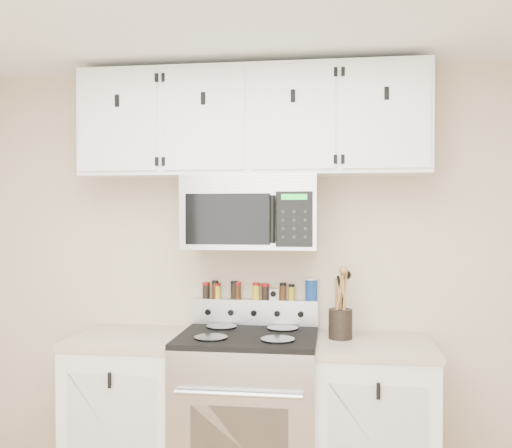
# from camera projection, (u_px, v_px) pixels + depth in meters

# --- Properties ---
(back_wall) EXTENTS (3.50, 0.01, 2.50)m
(back_wall) POSITION_uv_depth(u_px,v_px,m) (256.00, 274.00, 3.49)
(back_wall) COLOR beige
(back_wall) RESTS_ON floor
(range) EXTENTS (0.76, 0.65, 1.10)m
(range) POSITION_uv_depth(u_px,v_px,m) (248.00, 416.00, 3.19)
(range) COLOR #B7B7BA
(range) RESTS_ON floor
(base_cabinet_left) EXTENTS (0.64, 0.62, 0.92)m
(base_cabinet_left) POSITION_uv_depth(u_px,v_px,m) (131.00, 413.00, 3.30)
(base_cabinet_left) COLOR white
(base_cabinet_left) RESTS_ON floor
(base_cabinet_right) EXTENTS (0.64, 0.62, 0.92)m
(base_cabinet_right) POSITION_uv_depth(u_px,v_px,m) (373.00, 425.00, 3.12)
(base_cabinet_right) COLOR white
(base_cabinet_right) RESTS_ON floor
(microwave) EXTENTS (0.76, 0.44, 0.42)m
(microwave) POSITION_uv_depth(u_px,v_px,m) (251.00, 212.00, 3.29)
(microwave) COLOR #9E9EA3
(microwave) RESTS_ON back_wall
(upper_cabinets) EXTENTS (2.00, 0.35, 0.62)m
(upper_cabinets) POSITION_uv_depth(u_px,v_px,m) (252.00, 122.00, 3.31)
(upper_cabinets) COLOR white
(upper_cabinets) RESTS_ON back_wall
(utensil_crock) EXTENTS (0.13, 0.13, 0.39)m
(utensil_crock) POSITION_uv_depth(u_px,v_px,m) (340.00, 321.00, 3.18)
(utensil_crock) COLOR black
(utensil_crock) RESTS_ON base_cabinet_right
(kitchen_timer) EXTENTS (0.07, 0.06, 0.07)m
(kitchen_timer) POSITION_uv_depth(u_px,v_px,m) (274.00, 294.00, 3.44)
(kitchen_timer) COLOR silver
(kitchen_timer) RESTS_ON range
(salt_canister) EXTENTS (0.07, 0.07, 0.13)m
(salt_canister) POSITION_uv_depth(u_px,v_px,m) (311.00, 289.00, 3.41)
(salt_canister) COLOR navy
(salt_canister) RESTS_ON range
(spice_jar_0) EXTENTS (0.05, 0.05, 0.10)m
(spice_jar_0) POSITION_uv_depth(u_px,v_px,m) (206.00, 290.00, 3.49)
(spice_jar_0) COLOR black
(spice_jar_0) RESTS_ON range
(spice_jar_1) EXTENTS (0.04, 0.04, 0.11)m
(spice_jar_1) POSITION_uv_depth(u_px,v_px,m) (215.00, 289.00, 3.49)
(spice_jar_1) COLOR #3C1E0E
(spice_jar_1) RESTS_ON range
(spice_jar_2) EXTENTS (0.04, 0.04, 0.09)m
(spice_jar_2) POSITION_uv_depth(u_px,v_px,m) (217.00, 291.00, 3.48)
(spice_jar_2) COLOR yellow
(spice_jar_2) RESTS_ON range
(spice_jar_3) EXTENTS (0.04, 0.04, 0.11)m
(spice_jar_3) POSITION_uv_depth(u_px,v_px,m) (234.00, 290.00, 3.47)
(spice_jar_3) COLOR black
(spice_jar_3) RESTS_ON range
(spice_jar_4) EXTENTS (0.04, 0.04, 0.10)m
(spice_jar_4) POSITION_uv_depth(u_px,v_px,m) (238.00, 290.00, 3.47)
(spice_jar_4) COLOR #442510
(spice_jar_4) RESTS_ON range
(spice_jar_5) EXTENTS (0.05, 0.05, 0.10)m
(spice_jar_5) POSITION_uv_depth(u_px,v_px,m) (256.00, 291.00, 3.45)
(spice_jar_5) COLOR yellow
(spice_jar_5) RESTS_ON range
(spice_jar_6) EXTENTS (0.05, 0.05, 0.10)m
(spice_jar_6) POSITION_uv_depth(u_px,v_px,m) (265.00, 291.00, 3.45)
(spice_jar_6) COLOR black
(spice_jar_6) RESTS_ON range
(spice_jar_7) EXTENTS (0.04, 0.04, 0.10)m
(spice_jar_7) POSITION_uv_depth(u_px,v_px,m) (283.00, 291.00, 3.43)
(spice_jar_7) COLOR #442610
(spice_jar_7) RESTS_ON range
(spice_jar_8) EXTENTS (0.04, 0.04, 0.10)m
(spice_jar_8) POSITION_uv_depth(u_px,v_px,m) (291.00, 292.00, 3.42)
(spice_jar_8) COLOR gold
(spice_jar_8) RESTS_ON range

